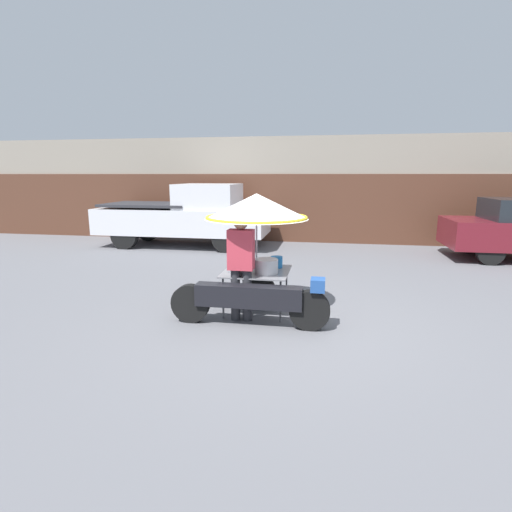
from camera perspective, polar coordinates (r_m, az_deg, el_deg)
name	(u,v)px	position (r m, az deg, el deg)	size (l,w,h in m)	color
ground_plane	(277,322)	(6.10, 3.00, -9.44)	(36.00, 36.00, 0.00)	slate
shopfront_building	(308,189)	(14.12, 7.48, 9.43)	(28.00, 2.06, 3.39)	gray
vendor_motorcycle_cart	(256,226)	(6.17, -0.01, 4.26)	(2.36, 1.62, 1.90)	black
vendor_person	(241,262)	(5.94, -2.15, -0.92)	(0.38, 0.22, 1.61)	#2D2D33
pickup_truck	(187,216)	(12.52, -9.79, 5.68)	(5.20, 1.89, 1.91)	black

